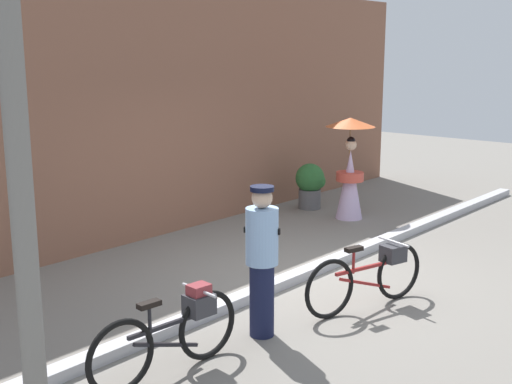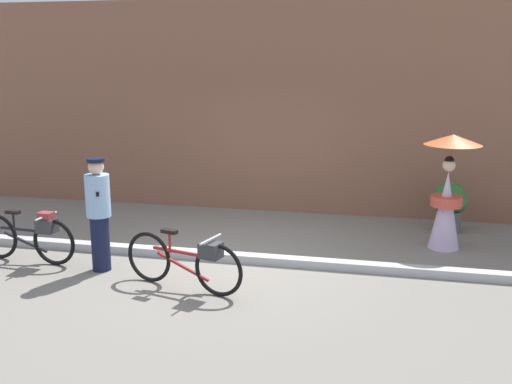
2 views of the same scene
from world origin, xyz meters
The scene contains 8 objects.
ground_plane centered at (0.00, 0.00, 0.00)m, with size 30.00×30.00×0.00m, color gray.
building_wall centered at (0.00, 3.22, 2.02)m, with size 14.00×0.40×4.03m, color brown.
sidewalk_curb centered at (0.00, 0.00, 0.06)m, with size 14.00×0.20×0.12m, color #B2B2B7.
bicycle_near_officer centered at (-2.85, -0.70, 0.42)m, with size 1.67×0.48×0.79m.
bicycle_far_side centered at (-0.25, -1.20, 0.40)m, with size 1.73×0.60×0.78m.
person_officer centered at (-1.69, -0.77, 0.85)m, with size 0.34×0.35×1.61m.
person_with_parasol centered at (3.15, 1.35, 0.95)m, with size 0.88×0.88×1.80m.
potted_plant_by_door centered at (3.30, 2.32, 0.48)m, with size 0.57×0.55×0.87m.
Camera 2 is at (2.20, -8.08, 2.96)m, focal length 41.59 mm.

